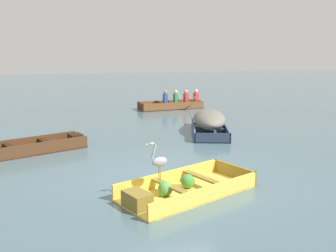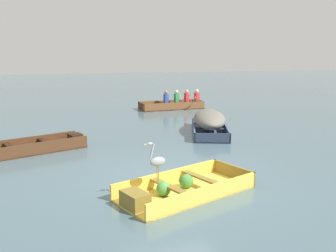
{
  "view_description": "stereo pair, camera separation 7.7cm",
  "coord_description": "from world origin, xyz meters",
  "px_view_note": "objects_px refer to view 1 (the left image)",
  "views": [
    {
      "loc": [
        -2.28,
        -7.89,
        2.87
      ],
      "look_at": [
        0.83,
        4.09,
        0.35
      ],
      "focal_mm": 40.0,
      "sensor_mm": 36.0,
      "label": 1
    },
    {
      "loc": [
        -2.21,
        -7.91,
        2.87
      ],
      "look_at": [
        0.83,
        4.09,
        0.35
      ],
      "focal_mm": 40.0,
      "sensor_mm": 36.0,
      "label": 2
    }
  ],
  "objects_px": {
    "skiff_dark_varnish_near_moored": "(33,148)",
    "skiff_slate_blue_mid_moored": "(209,121)",
    "heron_on_dinghy": "(159,160)",
    "dinghy_yellow_foreground": "(182,189)",
    "rowboat_wooden_brown_with_crew": "(175,104)"
  },
  "relations": [
    {
      "from": "skiff_dark_varnish_near_moored",
      "to": "heron_on_dinghy",
      "type": "height_order",
      "value": "heron_on_dinghy"
    },
    {
      "from": "dinghy_yellow_foreground",
      "to": "skiff_slate_blue_mid_moored",
      "type": "relative_size",
      "value": 0.94
    },
    {
      "from": "skiff_dark_varnish_near_moored",
      "to": "heron_on_dinghy",
      "type": "distance_m",
      "value": 5.12
    },
    {
      "from": "skiff_dark_varnish_near_moored",
      "to": "heron_on_dinghy",
      "type": "xyz_separation_m",
      "value": [
        2.7,
        -4.29,
        0.68
      ]
    },
    {
      "from": "dinghy_yellow_foreground",
      "to": "rowboat_wooden_brown_with_crew",
      "type": "xyz_separation_m",
      "value": [
        2.93,
        10.96,
        0.13
      ]
    },
    {
      "from": "dinghy_yellow_foreground",
      "to": "skiff_slate_blue_mid_moored",
      "type": "height_order",
      "value": "skiff_slate_blue_mid_moored"
    },
    {
      "from": "skiff_dark_varnish_near_moored",
      "to": "rowboat_wooden_brown_with_crew",
      "type": "xyz_separation_m",
      "value": [
        6.14,
        6.8,
        0.12
      ]
    },
    {
      "from": "dinghy_yellow_foreground",
      "to": "heron_on_dinghy",
      "type": "xyz_separation_m",
      "value": [
        -0.5,
        -0.14,
        0.68
      ]
    },
    {
      "from": "skiff_slate_blue_mid_moored",
      "to": "heron_on_dinghy",
      "type": "bearing_deg",
      "value": -119.59
    },
    {
      "from": "dinghy_yellow_foreground",
      "to": "heron_on_dinghy",
      "type": "height_order",
      "value": "heron_on_dinghy"
    },
    {
      "from": "heron_on_dinghy",
      "to": "dinghy_yellow_foreground",
      "type": "bearing_deg",
      "value": 15.16
    },
    {
      "from": "skiff_dark_varnish_near_moored",
      "to": "skiff_slate_blue_mid_moored",
      "type": "bearing_deg",
      "value": 11.25
    },
    {
      "from": "dinghy_yellow_foreground",
      "to": "rowboat_wooden_brown_with_crew",
      "type": "height_order",
      "value": "rowboat_wooden_brown_with_crew"
    },
    {
      "from": "skiff_dark_varnish_near_moored",
      "to": "skiff_slate_blue_mid_moored",
      "type": "xyz_separation_m",
      "value": [
        5.8,
        1.15,
        0.31
      ]
    },
    {
      "from": "dinghy_yellow_foreground",
      "to": "skiff_slate_blue_mid_moored",
      "type": "bearing_deg",
      "value": 64.01
    }
  ]
}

